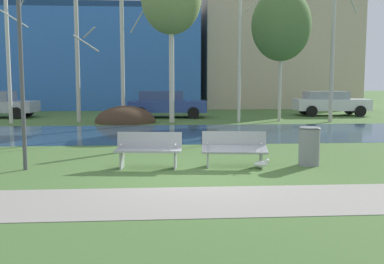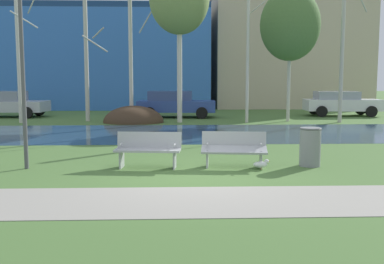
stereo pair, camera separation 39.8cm
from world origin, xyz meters
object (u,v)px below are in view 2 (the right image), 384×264
Objects in this scene: streetlamp at (20,12)px; parked_van_nearest_silver at (7,103)px; bench_left at (148,149)px; trash_bin at (310,146)px; seagull at (261,164)px; parked_sedan_second_blue at (175,103)px; parked_hatch_third_white at (341,103)px; bench_right at (234,148)px.

parked_van_nearest_silver is (-5.92, 15.31, -2.95)m from streetlamp.
bench_left is 4.40m from streetlamp.
trash_bin reaches higher than seagull.
streetlamp is 1.27× the size of parked_sedan_second_blue.
bench_left is at bearing -59.91° from parked_van_nearest_silver.
seagull is 0.10× the size of parked_van_nearest_silver.
parked_hatch_third_white is (10.38, 15.43, 0.29)m from bench_left.
parked_van_nearest_silver is at bearing 125.65° from bench_right.
streetlamp reaches higher than parked_van_nearest_silver.
bench_left is 0.38× the size of parked_van_nearest_silver.
seagull is at bearing -162.80° from trash_bin.
streetlamp is 1.29× the size of parked_hatch_third_white.
parked_sedan_second_blue is (-3.36, 14.67, 0.28)m from trash_bin.
parked_sedan_second_blue reaches higher than parked_hatch_third_white.
bench_left is at bearing -178.74° from trash_bin.
bench_left is 0.29× the size of streetlamp.
parked_sedan_second_blue is (3.63, 14.75, -2.94)m from streetlamp.
parked_hatch_third_white is (7.65, 15.75, 0.64)m from seagull.
bench_right is 1.93m from trash_bin.
parked_van_nearest_silver is 1.01× the size of parked_hatch_third_white.
trash_bin is at bearing 17.20° from seagull.
bench_left is 17.71m from parked_van_nearest_silver.
bench_right is 3.96× the size of seagull.
bench_right is (2.11, 0.00, 0.00)m from bench_left.
parked_sedan_second_blue is at bearing -176.01° from parked_hatch_third_white.
parked_van_nearest_silver is 9.56m from parked_sedan_second_blue.
bench_left is at bearing 180.00° from bench_right.
parked_hatch_third_white is (6.35, 15.34, 0.26)m from trash_bin.
trash_bin is 1.41m from seagull.
streetlamp is at bearing -103.83° from parked_sedan_second_blue.
trash_bin is 0.22× the size of parked_sedan_second_blue.
parked_sedan_second_blue is at bearing 76.17° from streetlamp.
parked_van_nearest_silver is 0.99× the size of parked_sedan_second_blue.
parked_sedan_second_blue reaches higher than trash_bin.
seagull is 0.09× the size of parked_sedan_second_blue.
trash_bin is at bearing -49.71° from parked_van_nearest_silver.
trash_bin is (4.04, 0.09, 0.03)m from bench_left.
trash_bin is 0.17× the size of streetlamp.
trash_bin is at bearing 1.26° from bench_left.
seagull is at bearing -6.55° from bench_left.
seagull is (2.73, -0.31, -0.34)m from bench_left.
seagull is 19.49m from parked_van_nearest_silver.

